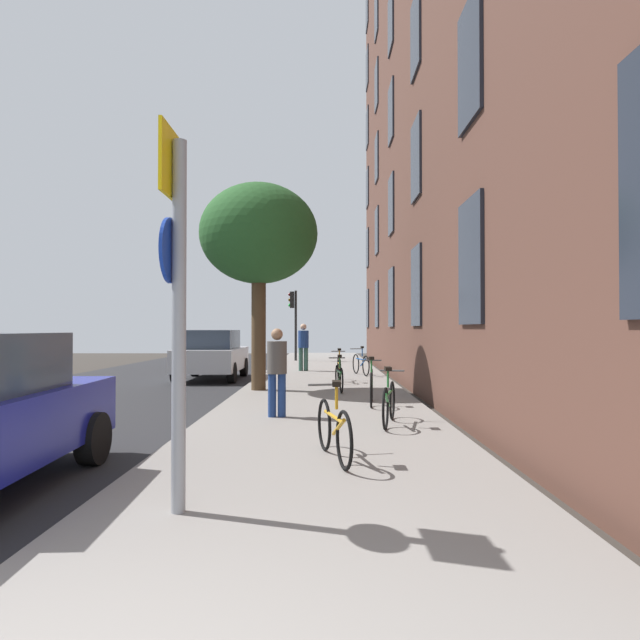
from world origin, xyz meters
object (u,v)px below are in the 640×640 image
(traffic_light, at_px, (294,312))
(bicycle_4, at_px, (339,369))
(bicycle_3, at_px, (339,377))
(car_1, at_px, (212,354))
(tree_near, at_px, (259,235))
(pedestrian_1, at_px, (303,344))
(pedestrian_0, at_px, (277,366))
(bicycle_0, at_px, (334,429))
(bicycle_5, at_px, (361,364))
(sign_post, at_px, (176,288))
(bicycle_2, at_px, (371,386))
(bicycle_1, at_px, (389,402))

(traffic_light, xyz_separation_m, bicycle_4, (1.92, -10.76, -1.96))
(bicycle_3, xyz_separation_m, car_1, (-4.04, 4.29, 0.37))
(tree_near, xyz_separation_m, pedestrian_1, (0.91, 6.33, -2.95))
(traffic_light, xyz_separation_m, car_1, (-2.20, -8.88, -1.62))
(pedestrian_0, height_order, pedestrian_1, pedestrian_1)
(bicycle_0, relative_size, pedestrian_1, 0.94)
(bicycle_5, xyz_separation_m, pedestrian_0, (-2.08, -8.82, 0.51))
(car_1, bearing_deg, bicycle_5, 5.99)
(bicycle_3, xyz_separation_m, bicycle_4, (0.07, 2.40, 0.03))
(sign_post, distance_m, bicycle_2, 7.20)
(tree_near, distance_m, bicycle_3, 4.13)
(pedestrian_0, relative_size, car_1, 0.40)
(bicycle_1, distance_m, pedestrian_0, 2.10)
(bicycle_1, height_order, bicycle_4, bicycle_4)
(sign_post, height_order, car_1, sign_post)
(car_1, bearing_deg, sign_post, -79.84)
(sign_post, distance_m, pedestrian_1, 15.71)
(bicycle_1, xyz_separation_m, pedestrian_0, (-1.88, 0.78, 0.52))
(bicycle_4, distance_m, car_1, 4.53)
(car_1, bearing_deg, traffic_light, 76.10)
(traffic_light, distance_m, pedestrian_1, 6.74)
(tree_near, bearing_deg, bicycle_2, -45.35)
(sign_post, xyz_separation_m, bicycle_3, (1.65, 9.07, -1.55))
(traffic_light, bearing_deg, bicycle_2, -81.07)
(tree_near, relative_size, bicycle_3, 3.29)
(bicycle_5, bearing_deg, bicycle_3, -100.23)
(bicycle_0, height_order, bicycle_2, bicycle_2)
(bicycle_2, bearing_deg, pedestrian_0, -138.05)
(sign_post, xyz_separation_m, bicycle_4, (1.72, 11.48, -1.52))
(bicycle_3, distance_m, pedestrian_0, 4.24)
(tree_near, bearing_deg, bicycle_4, 45.26)
(bicycle_2, xyz_separation_m, bicycle_4, (-0.53, 4.80, -0.00))
(bicycle_2, xyz_separation_m, bicycle_3, (-0.60, 2.40, -0.03))
(bicycle_1, bearing_deg, bicycle_0, -111.40)
(bicycle_0, bearing_deg, sign_post, -126.32)
(bicycle_5, distance_m, pedestrian_1, 2.76)
(bicycle_5, distance_m, car_1, 4.95)
(traffic_light, xyz_separation_m, bicycle_5, (2.71, -8.36, -1.97))
(bicycle_0, distance_m, bicycle_4, 9.61)
(bicycle_2, bearing_deg, bicycle_0, -100.24)
(tree_near, relative_size, car_1, 1.33)
(bicycle_1, bearing_deg, car_1, 117.42)
(traffic_light, bearing_deg, bicycle_1, -82.02)
(car_1, bearing_deg, pedestrian_0, -71.19)
(traffic_light, xyz_separation_m, bicycle_2, (2.44, -15.56, -1.96))
(bicycle_2, bearing_deg, bicycle_3, 103.97)
(traffic_light, relative_size, bicycle_2, 2.04)
(bicycle_2, relative_size, bicycle_4, 1.01)
(sign_post, distance_m, tree_near, 9.57)
(sign_post, distance_m, bicycle_1, 5.10)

